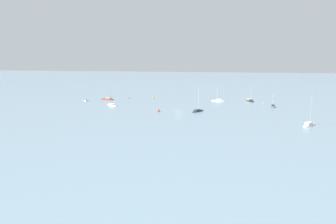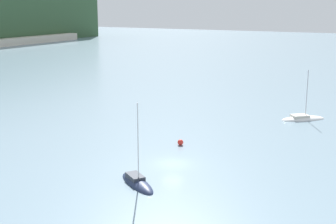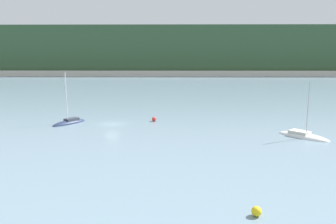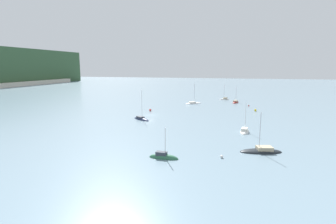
% 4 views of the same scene
% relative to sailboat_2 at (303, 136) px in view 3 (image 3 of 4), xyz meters
% --- Properties ---
extents(ground_plane, '(600.00, 600.00, 0.00)m').
position_rel_sailboat_2_xyz_m(ground_plane, '(-32.28, 9.72, -0.08)').
color(ground_plane, slate).
extents(hillside_ridge, '(394.55, 79.01, 33.17)m').
position_rel_sailboat_2_xyz_m(hillside_ridge, '(-32.28, 205.93, 16.50)').
color(hillside_ridge, '#335133').
rests_on(hillside_ridge, ground_plane).
extents(shore_town_strip, '(335.36, 6.00, 3.60)m').
position_rel_sailboat_2_xyz_m(shore_town_strip, '(-32.28, 162.92, 1.72)').
color(shore_town_strip, beige).
rests_on(shore_town_strip, ground_plane).
extents(sailboat_2, '(7.61, 8.13, 9.63)m').
position_rel_sailboat_2_xyz_m(sailboat_2, '(0.00, 0.00, 0.00)').
color(sailboat_2, white).
rests_on(sailboat_2, ground_plane).
extents(sailboat_7, '(5.92, 7.31, 10.44)m').
position_rel_sailboat_2_xyz_m(sailboat_7, '(-40.49, 10.15, 0.02)').
color(sailboat_7, '#232D4C').
rests_on(sailboat_7, ground_plane).
extents(mooring_buoy_2, '(0.86, 0.86, 0.86)m').
position_rel_sailboat_2_xyz_m(mooring_buoy_2, '(-24.41, 12.55, 0.35)').
color(mooring_buoy_2, red).
rests_on(mooring_buoy_2, ground_plane).
extents(mooring_buoy_3, '(0.83, 0.83, 0.83)m').
position_rel_sailboat_2_xyz_m(mooring_buoy_3, '(-14.07, -26.37, 0.33)').
color(mooring_buoy_3, yellow).
rests_on(mooring_buoy_3, ground_plane).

